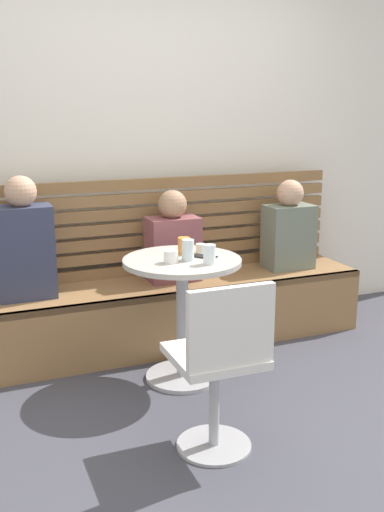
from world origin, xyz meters
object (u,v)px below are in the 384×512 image
(cafe_table, at_px, (182,296))
(phone_on_table, at_px, (204,257))
(cup_glass_tall, at_px, (188,250))
(booth_bench, at_px, (170,313))
(person_child_middle, at_px, (173,241))
(cup_espresso_small, at_px, (201,248))
(cup_water_clear, at_px, (209,254))
(white_chair, at_px, (220,362))
(person_child_left, at_px, (289,230))
(person_adult, at_px, (24,244))
(cup_tumbler_orange, at_px, (184,246))
(cup_ceramic_white, at_px, (171,257))

(cafe_table, bearing_deg, phone_on_table, -8.33)
(cup_glass_tall, xyz_separation_m, phone_on_table, (0.11, 0.03, -0.06))
(booth_bench, xyz_separation_m, person_child_middle, (0.04, 0.04, 0.49))
(person_child_middle, xyz_separation_m, cup_espresso_small, (-0.01, -0.49, 0.06))
(cafe_table, distance_m, cup_water_clear, 0.34)
(white_chair, bearing_deg, cup_glass_tall, 78.90)
(booth_bench, distance_m, person_child_middle, 0.49)
(person_child_left, height_order, cup_water_clear, person_child_left)
(person_adult, relative_size, cup_tumbler_orange, 7.48)
(white_chair, xyz_separation_m, cup_ceramic_white, (0.04, 0.75, 0.31))
(cup_espresso_small, height_order, cup_water_clear, cup_water_clear)
(person_child_middle, bearing_deg, person_child_left, -1.64)
(white_chair, bearing_deg, person_child_left, 49.37)
(person_child_left, bearing_deg, cafe_table, -152.01)
(cup_glass_tall, bearing_deg, cup_tumbler_orange, 76.92)
(cafe_table, xyz_separation_m, person_child_middle, (0.16, 0.58, 0.19))
(person_child_left, xyz_separation_m, person_child_middle, (-0.88, 0.03, -0.01))
(person_child_middle, bearing_deg, cup_tumbler_orange, -102.84)
(person_child_left, bearing_deg, cup_tumbler_orange, -155.12)
(white_chair, relative_size, cup_espresso_small, 15.18)
(cup_glass_tall, bearing_deg, cafe_table, 106.99)
(cafe_table, xyz_separation_m, cup_glass_tall, (0.02, -0.05, 0.28))
(cup_ceramic_white, bearing_deg, person_child_middle, 68.66)
(phone_on_table, bearing_deg, cup_ceramic_white, 152.67)
(booth_bench, height_order, cup_glass_tall, cup_glass_tall)
(cafe_table, distance_m, cup_ceramic_white, 0.28)
(white_chair, bearing_deg, cup_espresso_small, 72.43)
(booth_bench, bearing_deg, person_child_middle, 46.03)
(cup_ceramic_white, bearing_deg, phone_on_table, 11.05)
(cup_glass_tall, height_order, cup_tumbler_orange, cup_glass_tall)
(white_chair, bearing_deg, booth_bench, 79.32)
(booth_bench, bearing_deg, person_child_left, 0.94)
(cup_espresso_small, distance_m, cup_water_clear, 0.26)
(cafe_table, height_order, cup_ceramic_white, cup_ceramic_white)
(cup_glass_tall, xyz_separation_m, cup_espresso_small, (0.13, 0.14, -0.03))
(cafe_table, distance_m, person_child_middle, 0.63)
(booth_bench, xyz_separation_m, cup_tumbler_orange, (-0.07, -0.44, 0.57))
(cup_glass_tall, relative_size, phone_on_table, 0.86)
(cafe_table, height_order, cup_espresso_small, cup_espresso_small)
(cup_water_clear, bearing_deg, person_child_left, 37.44)
(cafe_table, distance_m, person_adult, 1.01)
(cup_water_clear, distance_m, phone_on_table, 0.16)
(cup_glass_tall, distance_m, cup_ceramic_white, 0.11)
(white_chair, xyz_separation_m, phone_on_table, (0.26, 0.79, 0.28))
(cup_tumbler_orange, bearing_deg, cafe_table, -117.76)
(booth_bench, xyz_separation_m, phone_on_table, (0.01, -0.55, 0.52))
(booth_bench, relative_size, person_child_left, 4.22)
(phone_on_table, bearing_deg, cup_espresso_small, 40.35)
(booth_bench, relative_size, cafe_table, 3.65)
(person_child_left, height_order, phone_on_table, person_child_left)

